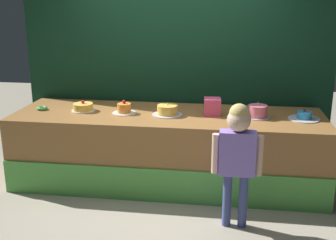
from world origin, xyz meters
name	(u,v)px	position (x,y,z in m)	size (l,w,h in m)	color
ground_plane	(161,202)	(0.00, 0.00, 0.00)	(12.00, 12.00, 0.00)	#ADA38E
stage_platform	(168,149)	(0.00, 0.53, 0.42)	(3.54, 1.09, 0.84)	#9E6B38
curtain_backdrop	(175,51)	(0.00, 1.17, 1.47)	(3.86, 0.08, 2.95)	#113823
child_figure	(237,149)	(0.77, -0.38, 0.78)	(0.47, 0.21, 1.21)	#3F4C8C
pink_box	(212,107)	(0.50, 0.56, 0.94)	(0.18, 0.18, 0.19)	#EA4E7F
donut	(42,108)	(-1.50, 0.50, 0.86)	(0.13, 0.13, 0.04)	#59B259
cake_far_left	(83,107)	(-1.00, 0.52, 0.88)	(0.28, 0.28, 0.13)	white
cake_left	(124,109)	(-0.50, 0.49, 0.89)	(0.27, 0.27, 0.16)	white
cake_center	(167,110)	(0.00, 0.49, 0.89)	(0.34, 0.34, 0.15)	silver
cake_right	(258,112)	(1.00, 0.52, 0.91)	(0.28, 0.28, 0.19)	silver
cake_far_right	(304,116)	(1.50, 0.52, 0.87)	(0.34, 0.34, 0.12)	silver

